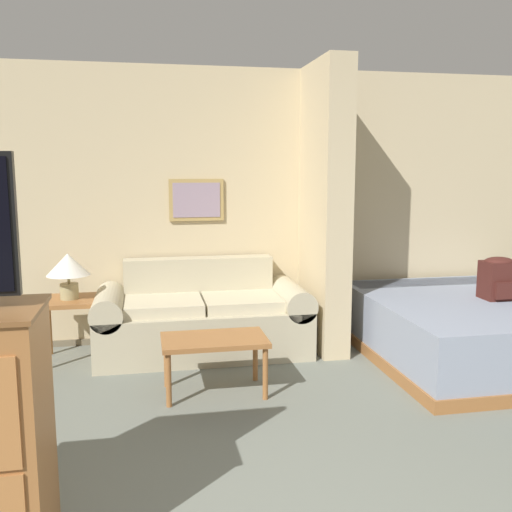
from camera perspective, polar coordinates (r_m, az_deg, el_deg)
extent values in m
cube|color=#CCB78E|center=(5.55, -4.23, 5.01)|extent=(7.13, 0.12, 2.60)
cube|color=#70644E|center=(5.71, -3.99, -7.86)|extent=(7.13, 0.02, 0.06)
cube|color=tan|center=(5.45, -5.98, 5.59)|extent=(0.52, 0.02, 0.40)
cube|color=gray|center=(5.44, -5.96, 5.59)|extent=(0.45, 0.01, 0.33)
cube|color=#CCB78E|center=(5.27, 6.86, 4.77)|extent=(0.24, 0.88, 2.60)
cube|color=#B7AD8E|center=(5.21, -5.33, -7.42)|extent=(1.39, 0.84, 0.42)
cube|color=#B7AD8E|center=(5.42, -5.74, -2.28)|extent=(1.39, 0.20, 0.40)
cube|color=#B7AD8E|center=(5.20, -14.42, -7.71)|extent=(0.25, 0.84, 0.42)
cylinder|color=#B7AD8E|center=(5.13, -14.53, -4.84)|extent=(0.28, 0.84, 0.28)
cube|color=#B7AD8E|center=(5.35, 3.48, -6.97)|extent=(0.25, 0.84, 0.42)
cylinder|color=#B7AD8E|center=(5.28, 3.50, -4.18)|extent=(0.28, 0.84, 0.28)
cube|color=beige|center=(5.08, -9.23, -4.88)|extent=(0.67, 0.60, 0.10)
cube|color=beige|center=(5.14, -1.46, -4.59)|extent=(0.67, 0.60, 0.10)
cube|color=#996033|center=(4.26, -4.20, -8.37)|extent=(0.77, 0.46, 0.04)
cylinder|color=#996033|center=(4.13, -8.74, -12.18)|extent=(0.04, 0.04, 0.39)
cylinder|color=#996033|center=(4.21, 0.94, -11.66)|extent=(0.04, 0.04, 0.39)
cylinder|color=#996033|center=(4.49, -8.94, -10.44)|extent=(0.04, 0.04, 0.39)
cylinder|color=#996033|center=(4.56, -0.07, -10.01)|extent=(0.04, 0.04, 0.39)
cube|color=#996033|center=(5.17, -18.12, -4.29)|extent=(0.49, 0.49, 0.04)
cylinder|color=#996033|center=(5.07, -20.67, -7.91)|extent=(0.04, 0.04, 0.52)
cylinder|color=#996033|center=(5.01, -15.82, -7.86)|extent=(0.04, 0.04, 0.52)
cylinder|color=#996033|center=(5.47, -19.94, -6.64)|extent=(0.04, 0.04, 0.52)
cylinder|color=#996033|center=(5.42, -15.45, -6.57)|extent=(0.04, 0.04, 0.52)
cylinder|color=tan|center=(5.15, -18.16, -3.36)|extent=(0.15, 0.15, 0.13)
cylinder|color=tan|center=(5.13, -18.22, -2.23)|extent=(0.02, 0.02, 0.07)
cone|color=white|center=(5.11, -18.29, -0.79)|extent=(0.37, 0.37, 0.19)
cube|color=#996033|center=(5.40, 20.31, -9.15)|extent=(1.70, 2.02, 0.10)
cube|color=#8993A8|center=(5.33, 20.47, -6.39)|extent=(1.66, 1.98, 0.44)
cube|color=white|center=(5.94, 16.69, -2.98)|extent=(1.54, 0.36, 0.10)
cube|color=#471E19|center=(5.36, 23.03, -2.24)|extent=(0.27, 0.22, 0.33)
cube|color=#471E19|center=(5.27, 23.75, -3.19)|extent=(0.20, 0.03, 0.14)
ellipsoid|color=#471E19|center=(5.33, 23.14, -0.51)|extent=(0.25, 0.21, 0.08)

